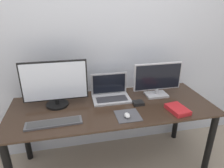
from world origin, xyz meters
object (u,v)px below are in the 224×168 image
object	(u,v)px
power_brick	(138,103)
mouse	(127,115)
monitor_right	(157,79)
book	(178,109)
laptop	(110,93)
keyboard	(54,123)
monitor_left	(55,84)

from	to	relation	value
power_brick	mouse	bearing A→B (deg)	-129.53
monitor_right	power_brick	bearing A→B (deg)	-149.41
mouse	book	xyz separation A→B (m)	(0.47, 0.01, -0.00)
laptop	book	bearing A→B (deg)	-36.12
laptop	keyboard	bearing A→B (deg)	-146.34
monitor_right	power_brick	size ratio (longest dim) A/B	5.05
monitor_right	book	size ratio (longest dim) A/B	2.18
power_brick	monitor_right	bearing A→B (deg)	30.59
keyboard	power_brick	size ratio (longest dim) A/B	4.59
laptop	power_brick	size ratio (longest dim) A/B	3.77
book	power_brick	xyz separation A→B (m)	(-0.30, 0.20, -0.00)
monitor_right	keyboard	bearing A→B (deg)	-162.85
book	power_brick	distance (m)	0.36
keyboard	power_brick	xyz separation A→B (m)	(0.77, 0.17, 0.01)
keyboard	book	xyz separation A→B (m)	(1.07, -0.03, 0.01)
monitor_right	keyboard	world-z (taller)	monitor_right
monitor_left	power_brick	world-z (taller)	monitor_left
mouse	book	size ratio (longest dim) A/B	0.33
mouse	monitor_right	bearing A→B (deg)	40.16
monitor_left	mouse	size ratio (longest dim) A/B	7.81
monitor_right	laptop	distance (m)	0.49
monitor_right	power_brick	world-z (taller)	monitor_right
monitor_right	laptop	bearing A→B (deg)	174.54
keyboard	mouse	distance (m)	0.60
monitor_left	monitor_right	distance (m)	1.00
monitor_left	mouse	bearing A→B (deg)	-31.08
monitor_right	mouse	bearing A→B (deg)	-139.84
monitor_left	laptop	world-z (taller)	monitor_left
monitor_right	book	world-z (taller)	monitor_right
monitor_left	book	xyz separation A→B (m)	(1.05, -0.34, -0.20)
book	mouse	bearing A→B (deg)	-178.84
monitor_right	keyboard	distance (m)	1.07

